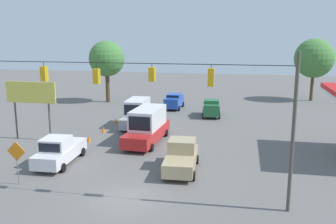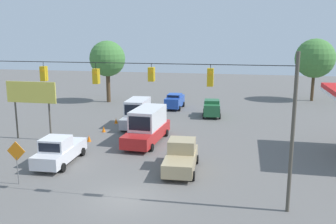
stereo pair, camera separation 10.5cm
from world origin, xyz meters
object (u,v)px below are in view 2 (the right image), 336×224
traffic_cone_farthest (125,114)px  roadside_billboard (31,96)px  traffic_cone_third (89,138)px  sedan_green_oncoming_deep (212,108)px  work_zone_sign (16,154)px  pickup_truck_white_parked_shoulder (59,151)px  tree_horizon_right (107,59)px  pickup_truck_tan_crossing_near (181,157)px  traffic_cone_second (72,150)px  box_truck_red_withflow_mid (147,126)px  sedan_blue_withflow_deep (175,101)px  tree_horizon_left (315,58)px  overhead_signal_span (125,107)px  traffic_cone_fifth (116,121)px  traffic_cone_nearest (53,164)px  box_truck_silver_withflow_far (137,113)px  traffic_cone_fourth (104,129)px

traffic_cone_farthest → roadside_billboard: 12.43m
traffic_cone_third → sedan_green_oncoming_deep: bearing=-128.2°
work_zone_sign → sedan_green_oncoming_deep: bearing=-114.9°
pickup_truck_white_parked_shoulder → tree_horizon_right: tree_horizon_right is taller
pickup_truck_tan_crossing_near → traffic_cone_second: bearing=-12.4°
box_truck_red_withflow_mid → pickup_truck_tan_crossing_near: size_ratio=1.43×
sedan_blue_withflow_deep → tree_horizon_left: size_ratio=0.50×
sedan_green_oncoming_deep → traffic_cone_second: 18.65m
sedan_blue_withflow_deep → traffic_cone_second: (4.76, 19.60, -0.70)m
overhead_signal_span → tree_horizon_right: overhead_signal_span is taller
pickup_truck_white_parked_shoulder → roadside_billboard: size_ratio=1.06×
sedan_blue_withflow_deep → traffic_cone_fifth: 10.37m
roadside_billboard → tree_horizon_right: size_ratio=0.62×
box_truck_red_withflow_mid → traffic_cone_third: (5.14, 0.99, -1.20)m
pickup_truck_tan_crossing_near → traffic_cone_nearest: size_ratio=9.04×
roadside_billboard → box_truck_red_withflow_mid: bearing=-173.3°
pickup_truck_tan_crossing_near → roadside_billboard: 15.64m
sedan_green_oncoming_deep → pickup_truck_white_parked_shoulder: 20.67m
box_truck_silver_withflow_far → roadside_billboard: size_ratio=1.15×
pickup_truck_tan_crossing_near → traffic_cone_fourth: pickup_truck_tan_crossing_near is taller
traffic_cone_third → sedan_blue_withflow_deep: bearing=-106.3°
traffic_cone_second → tree_horizon_right: (5.20, -22.37, 5.72)m
traffic_cone_farthest → roadside_billboard: (5.18, 10.68, 3.68)m
sedan_blue_withflow_deep → traffic_cone_farthest: (4.80, 5.80, -0.70)m
traffic_cone_fifth → tree_horizon_right: size_ratio=0.07×
overhead_signal_span → sedan_blue_withflow_deep: (2.08, -26.64, -4.44)m
traffic_cone_second → traffic_cone_farthest: (0.05, -13.80, 0.00)m
box_truck_red_withflow_mid → pickup_truck_white_parked_shoulder: box_truck_red_withflow_mid is taller
pickup_truck_white_parked_shoulder → traffic_cone_nearest: (0.01, 1.02, -0.69)m
sedan_blue_withflow_deep → tree_horizon_right: tree_horizon_right is taller
sedan_blue_withflow_deep → traffic_cone_third: bearing=73.7°
traffic_cone_nearest → traffic_cone_second: bearing=-87.1°
box_truck_silver_withflow_far → tree_horizon_left: tree_horizon_left is taller
tree_horizon_right → pickup_truck_white_parked_shoulder: bearing=102.2°
traffic_cone_third → work_zone_sign: 10.08m
traffic_cone_fourth → tree_horizon_left: 32.52m
sedan_blue_withflow_deep → traffic_cone_fifth: size_ratio=7.64×
sedan_blue_withflow_deep → tree_horizon_right: bearing=-15.6°
sedan_blue_withflow_deep → traffic_cone_farthest: bearing=50.4°
traffic_cone_farthest → traffic_cone_fourth: bearing=91.1°
work_zone_sign → traffic_cone_fourth: bearing=-92.7°
overhead_signal_span → roadside_billboard: overhead_signal_span is taller
tree_horizon_right → overhead_signal_span: bearing=112.3°
sedan_blue_withflow_deep → overhead_signal_span: bearing=94.5°
work_zone_sign → tree_horizon_left: tree_horizon_left is taller
sedan_green_oncoming_deep → traffic_cone_third: (9.83, 12.49, -0.74)m
pickup_truck_tan_crossing_near → traffic_cone_fifth: bearing=-53.5°
box_truck_silver_withflow_far → tree_horizon_left: 28.50m
overhead_signal_span → traffic_cone_fifth: size_ratio=32.36×
box_truck_red_withflow_mid → sedan_blue_withflow_deep: (0.39, -15.27, -0.49)m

